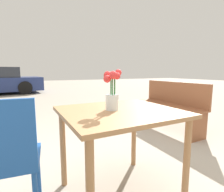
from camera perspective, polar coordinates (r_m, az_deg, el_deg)
name	(u,v)px	position (r m, az deg, el deg)	size (l,w,h in m)	color
table_front	(120,123)	(1.42, 2.47, -8.71)	(0.91, 0.83, 0.74)	#9E7047
flower_vase	(112,92)	(1.37, -0.04, 1.17)	(0.15, 0.15, 0.32)	silver
cafe_chair	(4,157)	(1.32, -31.80, -16.57)	(0.44, 0.44, 0.89)	#1E519E
bench_near	(170,104)	(3.37, 18.50, -2.44)	(0.38, 1.42, 0.85)	brown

